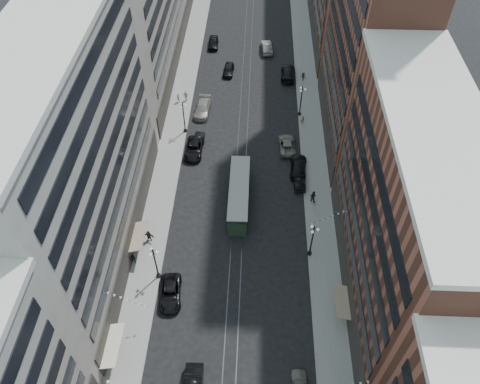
% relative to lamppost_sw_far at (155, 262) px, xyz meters
% --- Properties ---
extents(ground, '(220.00, 220.00, 0.00)m').
position_rel_lamppost_sw_far_xyz_m(ground, '(9.20, 32.00, -3.10)').
color(ground, black).
rests_on(ground, ground).
extents(sidewalk_west, '(4.00, 180.00, 0.15)m').
position_rel_lamppost_sw_far_xyz_m(sidewalk_west, '(-1.80, 42.00, -3.02)').
color(sidewalk_west, gray).
rests_on(sidewalk_west, ground).
extents(sidewalk_east, '(4.00, 180.00, 0.15)m').
position_rel_lamppost_sw_far_xyz_m(sidewalk_east, '(20.20, 42.00, -3.02)').
color(sidewalk_east, gray).
rests_on(sidewalk_east, ground).
extents(rail_west, '(0.12, 180.00, 0.02)m').
position_rel_lamppost_sw_far_xyz_m(rail_west, '(8.50, 42.00, -3.09)').
color(rail_west, '#2D2D33').
rests_on(rail_west, ground).
extents(rail_east, '(0.12, 180.00, 0.02)m').
position_rel_lamppost_sw_far_xyz_m(rail_east, '(9.90, 42.00, -3.09)').
color(rail_east, '#2D2D33').
rests_on(rail_east, ground).
extents(building_west_mid, '(8.00, 36.00, 28.00)m').
position_rel_lamppost_sw_far_xyz_m(building_west_mid, '(-7.80, 5.00, 10.90)').
color(building_west_mid, '#9B978A').
rests_on(building_west_mid, ground).
extents(building_east_mid, '(8.00, 30.00, 24.00)m').
position_rel_lamppost_sw_far_xyz_m(building_east_mid, '(26.20, -0.00, 8.90)').
color(building_east_mid, brown).
rests_on(building_east_mid, ground).
extents(building_east_tower, '(8.00, 26.00, 42.00)m').
position_rel_lamppost_sw_far_xyz_m(building_east_tower, '(26.20, 28.00, 17.90)').
color(building_east_tower, brown).
rests_on(building_east_tower, ground).
extents(lamppost_sw_far, '(1.03, 1.14, 5.52)m').
position_rel_lamppost_sw_far_xyz_m(lamppost_sw_far, '(0.00, 0.00, 0.00)').
color(lamppost_sw_far, black).
rests_on(lamppost_sw_far, sidewalk_west).
extents(lamppost_sw_mid, '(1.03, 1.14, 5.52)m').
position_rel_lamppost_sw_far_xyz_m(lamppost_sw_mid, '(0.00, 27.00, 0.00)').
color(lamppost_sw_mid, black).
rests_on(lamppost_sw_mid, sidewalk_west).
extents(lamppost_se_far, '(1.03, 1.14, 5.52)m').
position_rel_lamppost_sw_far_xyz_m(lamppost_se_far, '(18.40, 4.00, 0.00)').
color(lamppost_se_far, black).
rests_on(lamppost_se_far, sidewalk_east).
extents(lamppost_se_mid, '(1.03, 1.14, 5.52)m').
position_rel_lamppost_sw_far_xyz_m(lamppost_se_mid, '(18.40, 32.00, 0.00)').
color(lamppost_se_mid, black).
rests_on(lamppost_se_mid, sidewalk_east).
extents(streetcar, '(2.63, 11.87, 3.29)m').
position_rel_lamppost_sw_far_xyz_m(streetcar, '(9.20, 12.29, -1.58)').
color(streetcar, '#273D29').
rests_on(streetcar, ground).
extents(car_2, '(2.92, 5.48, 1.46)m').
position_rel_lamppost_sw_far_xyz_m(car_2, '(1.84, -2.62, -2.36)').
color(car_2, black).
rests_on(car_2, ground).
extents(pedestrian_2, '(0.82, 0.55, 1.56)m').
position_rel_lamppost_sw_far_xyz_m(pedestrian_2, '(-3.30, 1.77, -2.16)').
color(pedestrian_2, black).
rests_on(pedestrian_2, sidewalk_west).
extents(car_7, '(2.77, 5.68, 1.55)m').
position_rel_lamppost_sw_far_xyz_m(car_7, '(1.92, 22.23, -2.32)').
color(car_7, black).
rests_on(car_7, ground).
extents(car_8, '(2.75, 5.95, 1.68)m').
position_rel_lamppost_sw_far_xyz_m(car_8, '(2.32, 32.11, -2.25)').
color(car_8, gray).
rests_on(car_8, ground).
extents(car_9, '(2.04, 4.81, 1.62)m').
position_rel_lamppost_sw_far_xyz_m(car_9, '(2.40, 53.14, -2.28)').
color(car_9, black).
rests_on(car_9, ground).
extents(car_10, '(1.68, 4.35, 1.41)m').
position_rel_lamppost_sw_far_xyz_m(car_10, '(17.60, 16.28, -2.39)').
color(car_10, black).
rests_on(car_10, ground).
extents(car_11, '(2.76, 5.49, 1.49)m').
position_rel_lamppost_sw_far_xyz_m(car_11, '(16.07, 23.81, -2.35)').
color(car_11, slate).
rests_on(car_11, ground).
extents(car_12, '(2.72, 6.10, 1.74)m').
position_rel_lamppost_sw_far_xyz_m(car_12, '(16.75, 43.12, -2.23)').
color(car_12, black).
rests_on(car_12, ground).
extents(car_13, '(2.09, 4.55, 1.51)m').
position_rel_lamppost_sw_far_xyz_m(car_13, '(5.94, 43.86, -2.34)').
color(car_13, black).
rests_on(car_13, ground).
extents(car_14, '(2.33, 5.28, 1.69)m').
position_rel_lamppost_sw_far_xyz_m(car_14, '(12.91, 51.77, -2.25)').
color(car_14, slate).
rests_on(car_14, ground).
extents(pedestrian_5, '(1.61, 0.66, 1.69)m').
position_rel_lamppost_sw_far_xyz_m(pedestrian_5, '(-2.03, 5.36, -2.10)').
color(pedestrian_5, black).
rests_on(pedestrian_5, sidewalk_west).
extents(pedestrian_6, '(1.10, 0.61, 1.79)m').
position_rel_lamppost_sw_far_xyz_m(pedestrian_6, '(-0.82, 35.18, -2.05)').
color(pedestrian_6, beige).
rests_on(pedestrian_6, sidewalk_west).
extents(pedestrian_7, '(1.05, 0.87, 1.90)m').
position_rel_lamppost_sw_far_xyz_m(pedestrian_7, '(19.30, 12.91, -2.00)').
color(pedestrian_7, black).
rests_on(pedestrian_7, sidewalk_east).
extents(pedestrian_8, '(0.69, 0.54, 1.69)m').
position_rel_lamppost_sw_far_xyz_m(pedestrian_8, '(18.70, 29.73, -2.10)').
color(pedestrian_8, gray).
rests_on(pedestrian_8, sidewalk_east).
extents(pedestrian_9, '(1.10, 0.78, 1.57)m').
position_rel_lamppost_sw_far_xyz_m(pedestrian_9, '(19.44, 41.86, -2.16)').
color(pedestrian_9, black).
rests_on(pedestrian_9, sidewalk_east).
extents(car_extra_0, '(1.74, 4.27, 1.38)m').
position_rel_lamppost_sw_far_xyz_m(car_extra_0, '(2.40, 23.96, -2.41)').
color(car_extra_0, black).
rests_on(car_extra_0, ground).
extents(car_extra_1, '(2.70, 5.77, 1.63)m').
position_rel_lamppost_sw_far_xyz_m(car_extra_1, '(17.60, 19.02, -2.28)').
color(car_extra_1, black).
rests_on(car_extra_1, ground).
extents(pedestrian_extra_0, '(0.70, 0.71, 1.65)m').
position_rel_lamppost_sw_far_xyz_m(pedestrian_extra_0, '(-2.07, 34.62, -2.12)').
color(pedestrian_extra_0, '#B0A691').
rests_on(pedestrian_extra_0, sidewalk_west).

